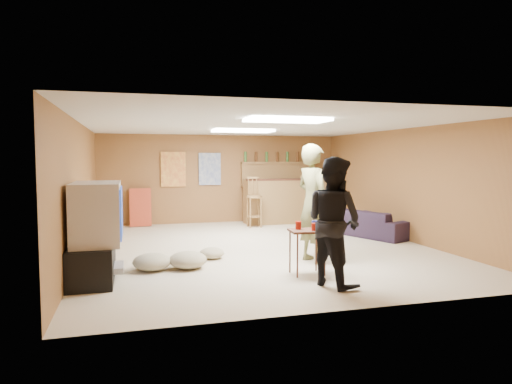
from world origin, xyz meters
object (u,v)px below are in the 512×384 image
object	(u,v)px
tv_body	(97,213)
sofa	(368,223)
bar_counter	(285,201)
person_black	(334,221)
tray_table	(307,252)
person_olive	(313,203)

from	to	relation	value
tv_body	sofa	bearing A→B (deg)	22.66
bar_counter	person_black	xyz separation A→B (m)	(-1.24, -5.51, 0.27)
person_black	sofa	world-z (taller)	person_black
tv_body	person_black	xyz separation A→B (m)	(2.91, -1.06, -0.08)
tv_body	bar_counter	distance (m)	6.09
tv_body	tray_table	xyz separation A→B (m)	(2.79, -0.47, -0.59)
sofa	person_olive	bearing A→B (deg)	111.91
tv_body	bar_counter	xyz separation A→B (m)	(4.15, 4.45, -0.35)
person_olive	tv_body	bearing A→B (deg)	79.11
tray_table	person_olive	bearing A→B (deg)	61.99
bar_counter	person_black	world-z (taller)	person_black
person_black	sofa	xyz separation A→B (m)	(2.29, 3.23, -0.54)
person_olive	tray_table	xyz separation A→B (m)	(-0.38, -0.72, -0.61)
tv_body	person_black	distance (m)	3.10
tv_body	tray_table	bearing A→B (deg)	-9.57
tv_body	bar_counter	world-z (taller)	tv_body
person_black	sofa	size ratio (longest dim) A/B	0.87
person_olive	sofa	distance (m)	2.87
bar_counter	tray_table	size ratio (longest dim) A/B	3.19
tv_body	person_olive	bearing A→B (deg)	4.41
tv_body	person_black	size ratio (longest dim) A/B	0.67
tv_body	tray_table	world-z (taller)	tv_body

